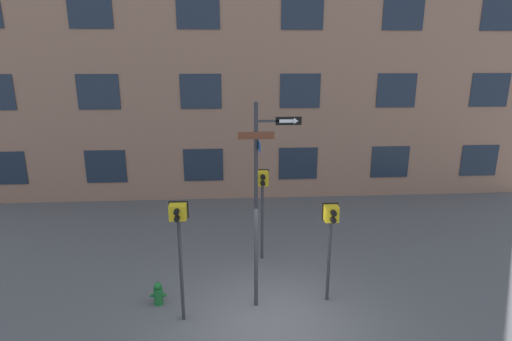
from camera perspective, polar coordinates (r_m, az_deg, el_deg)
The scene contains 7 objects.
ground_plane at distance 9.65m, azimuth 2.23°, elevation -20.90°, with size 60.00×60.00×0.00m, color #515154.
building_facade at distance 16.60m, azimuth -0.82°, elevation 16.56°, with size 24.00×0.64×12.12m.
street_sign_pole at distance 8.93m, azimuth 0.51°, elevation -3.33°, with size 1.37×0.77×4.88m.
pedestrian_signal_left at distance 8.81m, azimuth -10.96°, elevation -8.34°, with size 0.42×0.40×2.82m.
pedestrian_signal_right at distance 9.62m, azimuth 10.62°, elevation -7.85°, with size 0.38×0.40×2.50m.
pedestrian_signal_across at distance 11.41m, azimuth 0.90°, elevation -2.76°, with size 0.40×0.40×2.73m.
fire_hydrant at distance 10.37m, azimuth -13.79°, elevation -16.72°, with size 0.38×0.22×0.58m.
Camera 1 is at (-0.86, -7.74, 5.71)m, focal length 28.00 mm.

